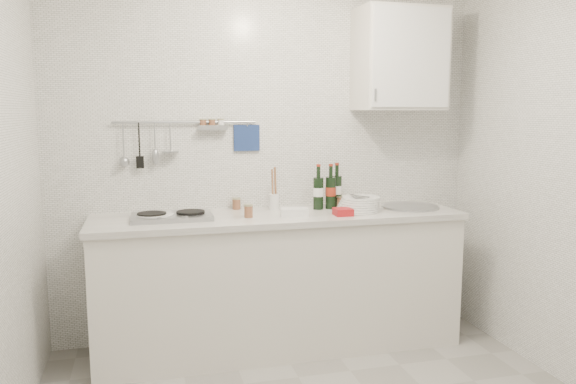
% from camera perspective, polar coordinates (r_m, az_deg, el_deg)
% --- Properties ---
extents(back_wall, '(3.00, 0.02, 2.50)m').
position_cam_1_polar(back_wall, '(3.96, -1.96, 3.24)').
color(back_wall, silver).
rests_on(back_wall, floor).
extents(counter, '(2.44, 0.64, 0.96)m').
position_cam_1_polar(counter, '(3.84, -0.80, -9.37)').
color(counter, silver).
rests_on(counter, floor).
extents(wall_rail, '(0.98, 0.09, 0.34)m').
position_cam_1_polar(wall_rail, '(3.83, -10.63, 5.57)').
color(wall_rail, '#93969B').
rests_on(wall_rail, back_wall).
extents(wall_cabinet, '(0.60, 0.38, 0.70)m').
position_cam_1_polar(wall_cabinet, '(4.09, 11.30, 13.06)').
color(wall_cabinet, silver).
rests_on(wall_cabinet, back_wall).
extents(plate_stack_hob, '(0.25, 0.25, 0.03)m').
position_cam_1_polar(plate_stack_hob, '(3.62, -13.42, -2.44)').
color(plate_stack_hob, '#4A4FA9').
rests_on(plate_stack_hob, counter).
extents(plate_stack_sink, '(0.31, 0.30, 0.11)m').
position_cam_1_polar(plate_stack_sink, '(3.83, 7.21, -1.25)').
color(plate_stack_sink, white).
rests_on(plate_stack_sink, counter).
extents(wine_bottles, '(0.23, 0.14, 0.31)m').
position_cam_1_polar(wine_bottles, '(3.92, 4.15, 0.60)').
color(wine_bottles, black).
rests_on(wine_bottles, counter).
extents(butter_dish, '(0.19, 0.13, 0.05)m').
position_cam_1_polar(butter_dish, '(3.63, 0.66, -2.06)').
color(butter_dish, white).
rests_on(butter_dish, counter).
extents(strawberry_punnet, '(0.11, 0.11, 0.05)m').
position_cam_1_polar(strawberry_punnet, '(3.67, 5.60, -2.02)').
color(strawberry_punnet, '#AA1220').
rests_on(strawberry_punnet, counter).
extents(utensil_crock, '(0.07, 0.07, 0.30)m').
position_cam_1_polar(utensil_crock, '(3.86, -1.42, -0.77)').
color(utensil_crock, white).
rests_on(utensil_crock, counter).
extents(jar_a, '(0.06, 0.06, 0.08)m').
position_cam_1_polar(jar_a, '(3.90, -5.26, -1.17)').
color(jar_a, brown).
rests_on(jar_a, counter).
extents(jar_b, '(0.07, 0.07, 0.08)m').
position_cam_1_polar(jar_b, '(3.99, 5.35, -0.95)').
color(jar_b, brown).
rests_on(jar_b, counter).
extents(jar_c, '(0.06, 0.06, 0.08)m').
position_cam_1_polar(jar_c, '(4.02, 7.14, -0.92)').
color(jar_c, brown).
rests_on(jar_c, counter).
extents(jar_d, '(0.06, 0.06, 0.08)m').
position_cam_1_polar(jar_d, '(3.59, -4.04, -1.92)').
color(jar_d, brown).
rests_on(jar_d, counter).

